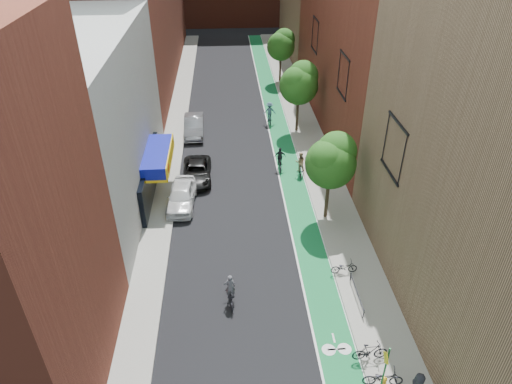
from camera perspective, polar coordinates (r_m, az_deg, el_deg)
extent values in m
plane|color=black|center=(24.50, -0.09, -17.76)|extent=(160.00, 160.00, 0.00)
cube|color=#14723F|center=(45.86, 2.70, 8.58)|extent=(2.00, 68.00, 0.01)
cube|color=gray|center=(45.82, -9.95, 8.18)|extent=(2.00, 68.00, 0.15)
cube|color=gray|center=(46.17, 5.82, 8.72)|extent=(3.00, 68.00, 0.15)
cube|color=silver|center=(33.68, -21.07, 8.12)|extent=(8.00, 20.00, 12.00)
cube|color=maroon|center=(44.17, 14.27, 21.74)|extent=(8.00, 28.00, 22.00)
cylinder|color=#332619|center=(31.50, 8.86, -0.79)|extent=(0.24, 0.24, 3.30)
sphere|color=#1A5115|center=(30.08, 9.30, 3.53)|extent=(3.36, 3.36, 3.36)
sphere|color=#1A5115|center=(30.09, 10.05, 5.03)|extent=(2.64, 2.64, 2.64)
sphere|color=#1A5115|center=(29.53, 8.93, 4.04)|extent=(2.40, 2.40, 2.40)
cylinder|color=#332619|center=(43.56, 5.17, 9.60)|extent=(0.24, 0.24, 3.47)
sphere|color=#1A5115|center=(42.51, 5.37, 13.14)|extent=(3.53, 3.53, 3.53)
sphere|color=#1A5115|center=(42.60, 5.91, 14.24)|extent=(2.77, 2.77, 2.77)
sphere|color=#1A5115|center=(42.01, 5.05, 13.65)|extent=(2.52, 2.52, 2.52)
cylinder|color=#332619|center=(56.59, 3.04, 15.13)|extent=(0.24, 0.24, 3.19)
sphere|color=#1A5115|center=(55.83, 3.12, 17.71)|extent=(3.25, 3.25, 3.25)
sphere|color=#1A5115|center=(55.99, 3.53, 18.48)|extent=(2.55, 2.55, 2.55)
sphere|color=#1A5115|center=(55.39, 2.85, 18.09)|extent=(2.32, 2.32, 2.32)
cylinder|color=#194C26|center=(22.03, 15.76, -20.72)|extent=(0.08, 0.08, 3.00)
cube|color=yellow|center=(21.30, 15.93, -19.31)|extent=(0.02, 0.71, 0.71)
imported|color=silver|center=(33.36, -9.30, -0.45)|extent=(2.17, 4.84, 1.62)
imported|color=black|center=(36.38, -7.41, 2.53)|extent=(2.30, 4.86, 1.34)
imported|color=gray|center=(43.70, -7.76, 8.20)|extent=(1.88, 5.06, 1.65)
imported|color=black|center=(25.75, -3.21, -12.92)|extent=(0.79, 1.95, 1.00)
imported|color=#54545C|center=(25.35, -3.27, -11.73)|extent=(0.61, 0.42, 1.61)
imported|color=black|center=(36.88, 5.51, 2.82)|extent=(0.58, 1.72, 1.02)
imported|color=#A0845D|center=(36.64, 5.54, 3.78)|extent=(0.83, 0.66, 1.62)
imported|color=black|center=(37.53, 3.02, 3.48)|extent=(0.75, 1.89, 0.97)
imported|color=black|center=(37.30, 3.03, 4.44)|extent=(0.96, 0.44, 1.60)
imported|color=black|center=(45.56, 1.70, 9.18)|extent=(0.63, 1.84, 1.09)
imported|color=#44687B|center=(45.36, 1.71, 10.07)|extent=(1.23, 0.76, 1.84)
imported|color=black|center=(23.07, 15.58, -21.48)|extent=(1.91, 0.81, 0.98)
imported|color=black|center=(23.76, 14.08, -18.78)|extent=(1.77, 0.56, 1.06)
imported|color=black|center=(27.79, 10.96, -9.22)|extent=(1.61, 0.61, 0.84)
cylinder|color=gold|center=(23.19, 15.63, -22.05)|extent=(0.22, 0.22, 0.51)
sphere|color=gold|center=(22.94, 15.75, -21.59)|extent=(0.24, 0.24, 0.24)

